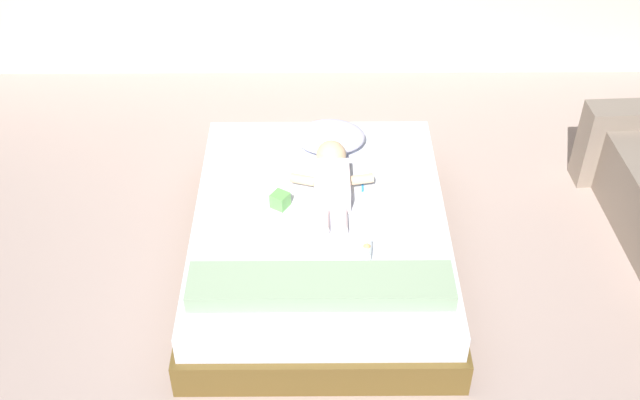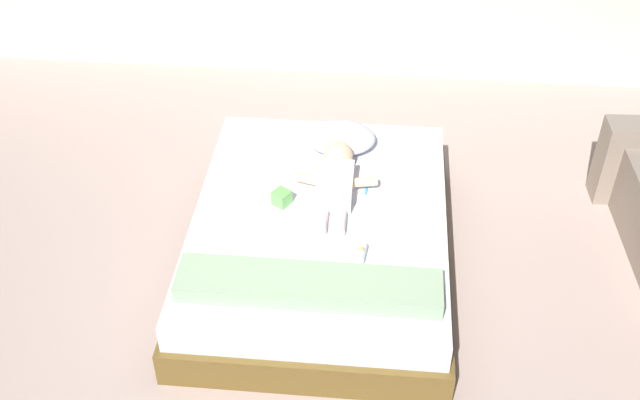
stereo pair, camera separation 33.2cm
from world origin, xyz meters
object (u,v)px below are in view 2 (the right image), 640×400
(baby, at_px, (336,178))
(baby_bottle, at_px, (361,252))
(toy_block, at_px, (282,198))
(toothbrush, at_px, (367,186))
(bed, at_px, (320,239))
(pillow, at_px, (340,138))

(baby, xyz_separation_m, baby_bottle, (0.18, -0.58, -0.04))
(baby, height_order, toy_block, baby)
(toothbrush, height_order, baby_bottle, baby_bottle)
(baby, xyz_separation_m, toothbrush, (0.18, 0.02, -0.06))
(bed, bearing_deg, toy_block, 163.23)
(pillow, xyz_separation_m, toy_block, (-0.29, -0.60, -0.02))
(toothbrush, relative_size, baby_bottle, 1.13)
(toothbrush, bearing_deg, baby, -172.40)
(toothbrush, xyz_separation_m, baby_bottle, (-0.01, -0.60, 0.02))
(bed, bearing_deg, baby_bottle, -53.48)
(baby, height_order, baby_bottle, baby)
(toy_block, xyz_separation_m, baby_bottle, (0.47, -0.40, -0.01))
(bed, relative_size, baby, 2.74)
(pillow, height_order, baby_bottle, pillow)
(bed, distance_m, toy_block, 0.34)
(pillow, distance_m, toothbrush, 0.44)
(pillow, distance_m, toy_block, 0.67)
(toothbrush, distance_m, baby_bottle, 0.60)
(pillow, height_order, baby, baby)
(pillow, height_order, toy_block, pillow)
(toothbrush, bearing_deg, toy_block, -157.43)
(pillow, bearing_deg, toothbrush, -65.08)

